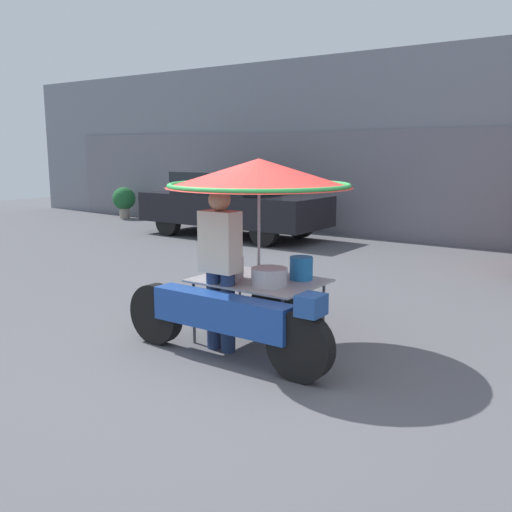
% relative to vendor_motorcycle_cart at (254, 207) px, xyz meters
% --- Properties ---
extents(ground_plane, '(36.00, 36.00, 0.00)m').
position_rel_vendor_motorcycle_cart_xyz_m(ground_plane, '(0.11, -0.55, -1.41)').
color(ground_plane, '#56565B').
extents(shopfront_building, '(28.00, 2.06, 4.08)m').
position_rel_vendor_motorcycle_cart_xyz_m(shopfront_building, '(0.11, 8.42, 0.62)').
color(shopfront_building, gray).
rests_on(shopfront_building, ground).
extents(vendor_motorcycle_cart, '(2.33, 1.84, 1.87)m').
position_rel_vendor_motorcycle_cart_xyz_m(vendor_motorcycle_cart, '(0.00, 0.00, 0.00)').
color(vendor_motorcycle_cart, black).
rests_on(vendor_motorcycle_cart, ground).
extents(vendor_person, '(0.38, 0.22, 1.60)m').
position_rel_vendor_motorcycle_cart_xyz_m(vendor_person, '(-0.19, -0.29, -0.51)').
color(vendor_person, navy).
rests_on(vendor_person, ground).
extents(parked_car, '(4.35, 1.70, 1.47)m').
position_rel_vendor_motorcycle_cart_xyz_m(parked_car, '(-4.72, 5.75, -0.65)').
color(parked_car, black).
rests_on(parked_car, ground).
extents(potted_plant, '(0.66, 0.66, 0.91)m').
position_rel_vendor_motorcycle_cart_xyz_m(potted_plant, '(-9.44, 6.77, -0.87)').
color(potted_plant, gray).
rests_on(potted_plant, ground).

